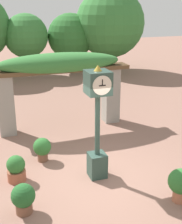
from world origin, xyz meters
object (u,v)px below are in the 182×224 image
(pedestal_clock, at_px, (98,117))
(potted_plant_far_right, at_px, (42,148))
(potted_plant_near_left, at_px, (23,198))
(potted_plant_near_right, at_px, (181,183))
(potted_plant_far_left, at_px, (16,169))

(pedestal_clock, height_order, potted_plant_far_right, pedestal_clock)
(pedestal_clock, relative_size, potted_plant_near_left, 4.26)
(pedestal_clock, distance_m, potted_plant_near_right, 2.50)
(potted_plant_near_left, bearing_deg, potted_plant_far_right, 69.54)
(potted_plant_far_left, relative_size, potted_plant_far_right, 1.00)
(potted_plant_near_right, height_order, potted_plant_far_right, potted_plant_near_right)
(potted_plant_far_left, bearing_deg, pedestal_clock, -12.89)
(pedestal_clock, xyz_separation_m, potted_plant_near_right, (1.43, -1.66, -1.20))
(potted_plant_near_right, bearing_deg, potted_plant_far_left, 148.52)
(potted_plant_far_left, xyz_separation_m, potted_plant_far_right, (0.84, 0.85, 0.06))
(potted_plant_far_right, bearing_deg, potted_plant_near_left, -110.46)
(potted_plant_far_right, bearing_deg, potted_plant_far_left, -134.55)
(pedestal_clock, height_order, potted_plant_far_left, pedestal_clock)
(potted_plant_far_right, bearing_deg, potted_plant_near_right, -48.46)
(potted_plant_near_left, bearing_deg, potted_plant_near_right, -12.11)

